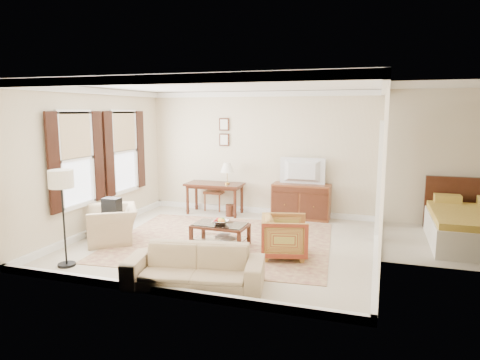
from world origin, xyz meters
The scene contains 21 objects.
room_shell centered at (0.00, 0.00, 2.47)m, with size 5.51×5.01×2.91m.
annex_bedroom centered at (4.49, 1.15, 0.34)m, with size 3.00×2.70×2.90m.
window_front centered at (-2.70, -0.70, 1.55)m, with size 0.12×1.56×1.80m, color #CCB284, non-canonical shape.
window_rear centered at (-2.70, 0.90, 1.55)m, with size 0.12×1.56×1.80m, color #CCB284, non-canonical shape.
doorway centered at (2.71, 1.50, 1.08)m, with size 0.10×1.12×2.25m, color white, non-canonical shape.
rug centered at (-0.07, 0.02, 0.01)m, with size 4.00×3.43×0.01m, color maroon.
writing_desk centered at (-1.01, 2.06, 0.63)m, with size 1.35×0.68×0.74m.
desk_chair centered at (-1.14, 2.41, 0.53)m, with size 0.45×0.45×1.05m, color brown, non-canonical shape.
desk_lamp centered at (-0.69, 2.06, 0.99)m, with size 0.32×0.32×0.50m, color silver, non-canonical shape.
framed_prints centered at (-0.91, 2.47, 1.94)m, with size 0.25×0.04×0.68m, color #431F13, non-canonical shape.
sideboard centered at (1.05, 2.22, 0.40)m, with size 1.30×0.50×0.80m, color brown.
tv centered at (1.05, 2.20, 1.29)m, with size 0.98×0.56×0.13m, color black.
coffee_table centered at (0.00, -0.24, 0.32)m, with size 1.01×0.62×0.42m.
fruit_bowl centered at (0.01, -0.27, 0.47)m, with size 0.42×0.42×0.10m, color silver.
book_a centered at (-0.11, -0.12, 0.17)m, with size 0.28×0.04×0.38m, color brown.
book_b centered at (0.08, -0.25, 0.16)m, with size 0.28×0.03×0.38m, color brown.
striped_armchair centered at (1.24, -0.46, 0.39)m, with size 0.75×0.71×0.77m, color maroon.
club_armchair centered at (-2.04, -0.59, 0.44)m, with size 1.01×0.66×0.88m, color tan.
backpack centered at (-2.03, -0.61, 0.69)m, with size 0.32×0.22×0.40m, color black.
sofa centered at (0.29, -2.05, 0.38)m, with size 1.93×0.56×0.76m, color tan.
floor_lamp centered at (-1.98, -1.95, 1.29)m, with size 0.38×0.38×1.55m.
Camera 1 is at (2.66, -7.30, 2.45)m, focal length 32.00 mm.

